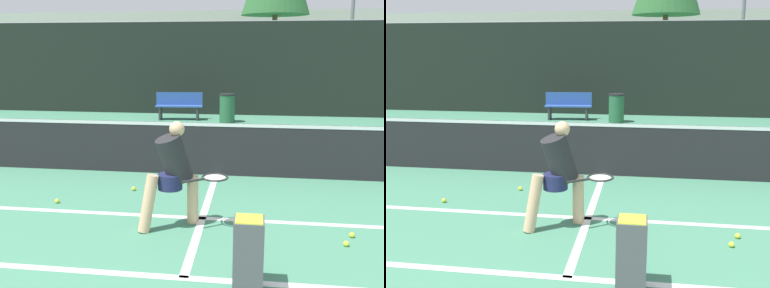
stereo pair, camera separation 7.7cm
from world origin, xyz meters
The scene contains 16 objects.
court_baseline_near centered at (0.00, 3.18, 0.00)m, with size 11.00×0.10×0.01m, color white.
court_service_line centered at (0.00, 4.80, 0.00)m, with size 8.25×0.10×0.01m, color white.
court_center_mark centered at (0.00, 5.05, 0.00)m, with size 0.10×3.75×0.01m, color white.
net centered at (0.00, 6.93, 0.51)m, with size 11.09×0.09×1.07m.
fence_back centered at (0.00, 14.50, 1.56)m, with size 24.00×0.06×3.13m.
player_practicing centered at (-0.33, 4.48, 0.73)m, with size 1.20×0.65×1.37m.
tennis_ball_scattered_0 centered at (1.75, 4.16, 0.03)m, with size 0.07×0.07×0.07m, color #D1E033.
tennis_ball_scattered_4 centered at (-1.23, 5.84, 0.03)m, with size 0.07×0.07×0.07m, color #D1E033.
tennis_ball_scattered_5 centered at (-2.20, 5.11, 0.03)m, with size 0.07×0.07×0.07m, color #D1E033.
tennis_ball_scattered_8 centered at (1.86, 4.43, 0.03)m, with size 0.07×0.07×0.07m, color #D1E033.
ball_hopper centered at (0.63, 3.07, 0.37)m, with size 0.28×0.28×0.71m.
courtside_bench centered at (-1.73, 13.19, 0.46)m, with size 1.51×0.50×0.86m.
trash_bin centered at (-0.17, 12.85, 0.44)m, with size 0.49×0.49×0.88m.
parked_car centered at (-0.70, 17.85, 0.64)m, with size 1.78×3.96×1.52m.
tree_mid centered at (-2.68, 22.33, 3.08)m, with size 3.05×3.05×3.58m.
building_far centered at (0.00, 31.12, 2.34)m, with size 36.00×2.40×4.68m, color #B2ADA3.
Camera 1 is at (0.65, -0.86, 2.24)m, focal length 42.00 mm.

